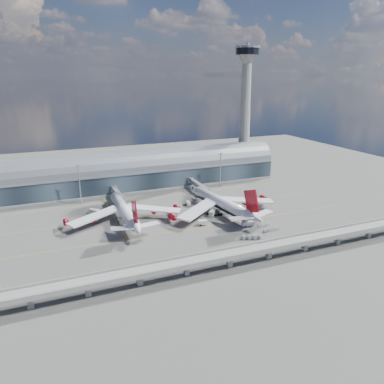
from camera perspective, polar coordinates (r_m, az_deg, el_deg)
name	(u,v)px	position (r m, az deg, el deg)	size (l,w,h in m)	color
ground	(184,222)	(212.23, -1.23, -4.64)	(500.00, 500.00, 0.00)	#474744
taxi_lines	(171,210)	(231.63, -3.21, -2.73)	(200.00, 80.12, 0.01)	gold
terminal	(146,171)	(279.46, -7.03, 3.13)	(200.00, 30.00, 28.00)	#1E2832
control_tower	(245,111)	(309.94, 8.08, 12.06)	(19.00, 19.00, 103.00)	gray
guideway	(230,255)	(164.45, 5.77, -9.56)	(220.00, 8.50, 7.20)	gray
floodlight_mast_left	(79,184)	(248.49, -16.77, 1.25)	(3.00, 0.70, 25.70)	gray
floodlight_mast_right	(220,169)	(275.37, 4.35, 3.49)	(3.00, 0.70, 25.70)	gray
airliner_left	(125,211)	(214.73, -10.22, -2.90)	(66.75, 70.08, 21.40)	white
airliner_right	(223,204)	(224.33, 4.71, -1.82)	(69.48, 72.67, 23.06)	white
jet_bridge_left	(117,193)	(252.03, -11.35, -0.13)	(4.40, 28.00, 7.25)	gray
jet_bridge_right	(197,184)	(266.05, 0.81, 1.15)	(4.40, 32.00, 7.25)	gray
service_truck_0	(121,221)	(214.19, -10.84, -4.34)	(2.36, 6.58, 2.73)	silver
service_truck_1	(203,223)	(208.09, 1.63, -4.68)	(5.25, 3.56, 2.79)	silver
service_truck_2	(248,224)	(209.04, 8.58, -4.77)	(7.55, 2.60, 2.70)	silver
service_truck_3	(212,213)	(221.90, 3.08, -3.20)	(6.16, 6.72, 3.20)	silver
service_truck_4	(188,203)	(238.68, -0.55, -1.75)	(2.58, 4.62, 2.57)	silver
service_truck_5	(94,212)	(231.46, -14.70, -2.91)	(6.04, 6.07, 2.99)	silver
cargo_train_0	(252,237)	(193.41, 9.15, -6.83)	(11.25, 5.13, 1.88)	gray
cargo_train_1	(263,225)	(209.53, 10.76, -5.01)	(6.97, 1.50, 1.56)	gray
cargo_train_2	(271,230)	(204.84, 11.91, -5.62)	(9.39, 1.60, 1.56)	gray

